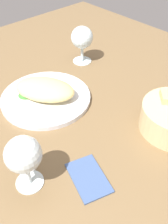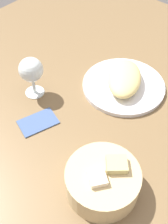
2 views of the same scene
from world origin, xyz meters
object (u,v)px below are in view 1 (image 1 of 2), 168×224
at_px(plate, 46,98).
at_px(wine_glass_near, 24,156).
at_px(folded_napkin, 88,177).
at_px(wine_glass_far, 82,39).

relative_size(plate, wine_glass_near, 2.01).
bearing_deg(folded_napkin, wine_glass_near, 70.16).
bearing_deg(wine_glass_near, wine_glass_far, 125.12).
relative_size(wine_glass_near, wine_glass_far, 1.01).
height_order(plate, wine_glass_near, wine_glass_near).
height_order(wine_glass_near, wine_glass_far, wine_glass_near).
distance_m(plate, folded_napkin, 0.30).
bearing_deg(wine_glass_near, folded_napkin, 52.20).
relative_size(plate, wine_glass_far, 2.02).
bearing_deg(wine_glass_near, plate, 136.66).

